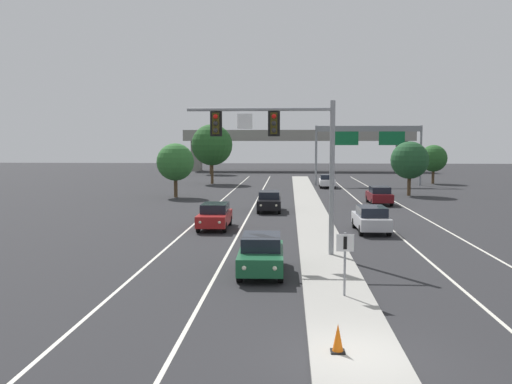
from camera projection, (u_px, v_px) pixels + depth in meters
The scene contains 22 objects.
ground_plane at pixel (357, 360), 14.00m from camera, with size 260.00×260.00×0.00m, color #28282B.
median_island at pixel (319, 236), 31.89m from camera, with size 2.40×110.00×0.15m, color #9E9B93.
lane_stripe_oncoming_center at pixel (246, 220), 39.13m from camera, with size 0.14×100.00×0.01m, color silver.
lane_stripe_receding_center at pixel (382, 221), 38.59m from camera, with size 0.14×100.00×0.01m, color silver.
edge_stripe_left at pixel (199, 220), 39.32m from camera, with size 0.14×100.00×0.01m, color silver.
edge_stripe_right at pixel (430, 221), 38.39m from camera, with size 0.14×100.00×0.01m, color silver.
overhead_signal_mast at pixel (285, 145), 26.07m from camera, with size 6.91×0.44×7.20m.
median_sign_post at pixel (345, 255), 19.17m from camera, with size 0.60×0.10×2.20m.
car_oncoming_green at pixel (261, 254), 23.20m from camera, with size 1.89×4.50×1.58m.
car_oncoming_red at pixel (215, 216), 35.17m from camera, with size 1.82×4.47×1.58m.
car_oncoming_black at pixel (269, 201), 43.94m from camera, with size 1.86×4.49×1.58m.
car_receding_silver at pixel (371, 219), 33.81m from camera, with size 1.88×4.49×1.58m.
car_receding_darkred at pixel (379, 195), 48.89m from camera, with size 1.83×4.47×1.58m.
car_receding_white at pixel (327, 181), 66.89m from camera, with size 1.89×4.50×1.58m.
traffic_cone_median_nose at pixel (338, 338), 14.07m from camera, with size 0.36×0.36×0.74m.
highway_sign_gantry at pixel (368, 136), 69.83m from camera, with size 13.28×0.42×7.50m.
overpass_bridge at pixel (298, 140), 104.58m from camera, with size 42.40×6.40×7.65m.
tree_far_left_c at pixel (211, 147), 94.09m from camera, with size 4.88×4.88×7.06m.
tree_far_right_a at pixel (433, 158), 73.04m from camera, with size 3.50×3.50×5.07m.
tree_far_right_c at pixel (410, 160), 56.67m from camera, with size 3.81×3.81×5.51m.
tree_far_left_b at pixel (175, 162), 54.87m from camera, with size 3.68×3.68×5.32m.
tree_far_left_a at pixel (212, 145), 72.70m from camera, with size 5.36×5.36×7.75m.
Camera 1 is at (-1.74, -13.70, 5.43)m, focal length 39.28 mm.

